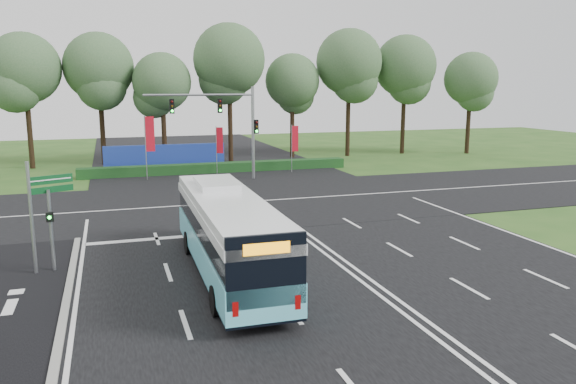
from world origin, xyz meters
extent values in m
plane|color=#28501A|center=(0.00, 0.00, 0.00)|extent=(120.00, 120.00, 0.00)
cube|color=black|center=(0.00, 0.00, 0.02)|extent=(20.00, 120.00, 0.04)
cube|color=black|center=(0.00, 12.00, 0.03)|extent=(120.00, 14.00, 0.05)
cube|color=gray|center=(-10.10, -3.00, 0.06)|extent=(0.25, 18.00, 0.12)
cube|color=#66D8ED|center=(-4.44, -0.98, 1.01)|extent=(2.53, 11.41, 1.04)
cube|color=black|center=(-4.44, -0.98, 0.54)|extent=(2.51, 11.35, 0.28)
cube|color=black|center=(-4.44, -0.98, 1.96)|extent=(2.44, 11.23, 0.90)
cube|color=white|center=(-4.44, -0.98, 2.53)|extent=(2.53, 11.41, 0.33)
cube|color=white|center=(-4.44, -0.98, 2.86)|extent=(2.48, 10.95, 0.33)
cube|color=white|center=(-4.41, 1.39, 3.15)|extent=(1.56, 2.86, 0.24)
cube|color=black|center=(-4.52, -6.61, 2.01)|extent=(2.30, 0.15, 2.08)
cube|color=orange|center=(-4.52, -6.65, 2.67)|extent=(1.33, 0.08, 0.33)
cylinder|color=black|center=(-5.50, 2.26, 0.49)|extent=(0.28, 0.99, 0.99)
cylinder|color=black|center=(-3.29, 2.22, 0.49)|extent=(0.28, 0.99, 0.99)
cylinder|color=black|center=(-5.60, -4.57, 0.49)|extent=(0.28, 0.99, 0.99)
cylinder|color=black|center=(-3.39, -4.60, 0.49)|extent=(0.28, 0.99, 0.99)
cylinder|color=gray|center=(-10.75, 1.55, 1.60)|extent=(0.13, 0.13, 3.21)
cube|color=black|center=(-10.75, 1.37, 2.20)|extent=(0.29, 0.23, 0.37)
sphere|color=#19F233|center=(-10.75, 1.27, 2.20)|extent=(0.13, 0.13, 0.13)
cylinder|color=gray|center=(-11.38, 1.40, 2.16)|extent=(0.13, 0.13, 4.32)
cube|color=#0C451D|center=(-10.64, 1.73, 3.57)|extent=(1.50, 0.72, 0.32)
cube|color=#0C451D|center=(-10.64, 1.73, 3.19)|extent=(1.50, 0.72, 0.24)
cube|color=white|center=(-10.64, 1.69, 3.57)|extent=(1.39, 0.63, 0.04)
cylinder|color=gray|center=(-5.85, 22.37, 2.46)|extent=(0.08, 0.08, 4.91)
cube|color=red|center=(-5.49, 22.35, 3.49)|extent=(0.66, 0.08, 2.62)
cylinder|color=gray|center=(-0.26, 23.58, 1.94)|extent=(0.06, 0.06, 3.88)
cube|color=red|center=(0.00, 23.46, 2.76)|extent=(0.49, 0.25, 2.07)
cylinder|color=gray|center=(5.82, 22.72, 1.96)|extent=(0.06, 0.06, 3.93)
cube|color=red|center=(6.11, 22.68, 2.79)|extent=(0.52, 0.10, 2.09)
cylinder|color=gray|center=(2.00, 20.50, 3.50)|extent=(0.24, 0.24, 7.00)
cylinder|color=gray|center=(-2.00, 20.50, 6.40)|extent=(8.00, 0.16, 0.16)
cube|color=black|center=(-0.50, 20.50, 5.60)|extent=(0.32, 0.28, 1.05)
cube|color=black|center=(-4.00, 20.50, 5.60)|extent=(0.32, 0.28, 1.05)
cube|color=black|center=(2.25, 20.50, 4.00)|extent=(0.32, 0.28, 1.05)
cube|color=#163C17|center=(0.00, 24.50, 0.40)|extent=(22.00, 1.20, 0.80)
cube|color=navy|center=(-4.00, 27.00, 1.10)|extent=(10.00, 0.30, 2.20)
cylinder|color=black|center=(-14.89, 31.80, 4.05)|extent=(0.44, 0.44, 8.10)
sphere|color=#3A5D37|center=(-14.89, 31.80, 8.53)|extent=(5.97, 5.97, 5.97)
cylinder|color=black|center=(-8.95, 32.43, 4.12)|extent=(0.44, 0.44, 8.25)
sphere|color=#3A5D37|center=(-8.95, 32.43, 8.68)|extent=(6.08, 6.08, 6.08)
cylinder|color=black|center=(-3.68, 30.69, 3.51)|extent=(0.44, 0.44, 7.03)
sphere|color=#3A5D37|center=(-3.68, 30.69, 7.40)|extent=(5.18, 5.18, 5.18)
cylinder|color=black|center=(2.47, 31.01, 4.48)|extent=(0.44, 0.44, 8.96)
sphere|color=#3A5D37|center=(2.47, 31.01, 9.43)|extent=(6.60, 6.60, 6.60)
cylinder|color=black|center=(8.92, 32.02, 3.58)|extent=(0.44, 0.44, 7.15)
sphere|color=#3A5D37|center=(8.92, 32.02, 7.53)|extent=(5.27, 5.27, 5.27)
cylinder|color=black|center=(14.77, 31.71, 4.45)|extent=(0.44, 0.44, 8.91)
sphere|color=#3A5D37|center=(14.77, 31.71, 9.38)|extent=(6.57, 6.57, 6.57)
cylinder|color=black|center=(21.10, 31.81, 4.30)|extent=(0.44, 0.44, 8.61)
sphere|color=#3A5D37|center=(21.10, 31.81, 9.06)|extent=(6.34, 6.34, 6.34)
cylinder|color=black|center=(27.69, 29.77, 3.70)|extent=(0.44, 0.44, 7.40)
sphere|color=#3A5D37|center=(27.69, 29.77, 7.79)|extent=(5.45, 5.45, 5.45)
camera|label=1|loc=(-8.47, -20.90, 7.04)|focal=35.00mm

